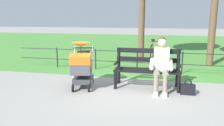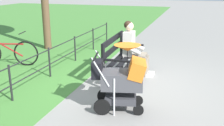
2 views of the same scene
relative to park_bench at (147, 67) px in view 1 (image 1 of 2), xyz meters
The scene contains 8 objects.
ground_plane 0.69m from the park_bench, 15.11° to the left, with size 60.00×60.00×0.00m, color gray.
grass_lawn 8.71m from the park_bench, 87.19° to the right, with size 40.00×16.00×0.01m, color #478438.
park_bench is the anchor object (origin of this frame).
person_on_bench 0.43m from the park_bench, 146.63° to the left, with size 0.54×0.74×1.28m.
stroller 1.62m from the park_bench, 16.93° to the left, with size 0.67×0.97×1.15m.
handbag 1.10m from the park_bench, 158.37° to the left, with size 0.32×0.14×0.37m.
park_fence 1.59m from the park_bench, 84.92° to the right, with size 8.37×0.04×0.70m.
bicycle 3.12m from the park_bench, 91.04° to the right, with size 0.53×1.63×0.89m.
Camera 1 is at (-0.77, 5.46, 1.75)m, focal length 36.36 mm.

